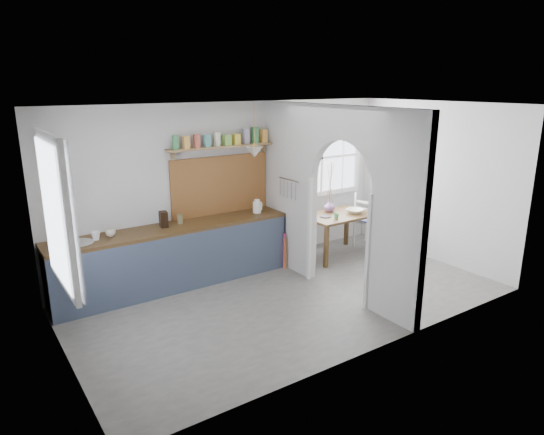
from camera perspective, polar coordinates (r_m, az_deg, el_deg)
floor at (r=6.80m, az=2.21°, el=-9.45°), size 5.80×3.20×0.01m
ceiling at (r=6.16m, az=2.47°, el=13.01°), size 5.80×3.20×0.01m
walls at (r=6.36m, az=2.33°, el=1.23°), size 5.81×3.21×2.60m
partition at (r=6.79m, az=6.82°, el=3.38°), size 0.12×3.20×2.60m
kitchen_window at (r=5.16m, az=-24.22°, el=0.43°), size 0.10×1.16×1.50m
nook_window at (r=8.59m, az=5.87°, el=6.98°), size 1.76×0.10×1.30m
counter at (r=7.19m, az=-11.44°, el=-4.40°), size 3.50×0.60×0.90m
sink at (r=6.67m, az=-21.87°, el=-2.89°), size 0.40×0.40×0.02m
backsplash at (r=7.54m, az=-6.07°, el=3.84°), size 1.65×0.03×0.90m
shelf at (r=7.36m, az=-5.90°, el=8.77°), size 1.75×0.20×0.21m
pendant_lamp at (r=7.26m, az=-2.09°, el=7.71°), size 0.26×0.26×0.16m
utensil_rail at (r=7.38m, az=2.01°, el=4.45°), size 0.02×0.50×0.02m
dining_table at (r=8.35m, az=7.66°, el=-2.04°), size 1.18×0.79×0.73m
chair_left at (r=7.86m, az=3.14°, el=-2.33°), size 0.43×0.43×0.92m
chair_right at (r=8.89m, az=11.55°, el=-0.23°), size 0.55×0.55×0.99m
kettle at (r=7.60m, az=-1.78°, el=1.34°), size 0.19×0.16×0.21m
mug_a at (r=6.70m, az=-20.01°, el=-2.04°), size 0.13×0.13×0.11m
mug_b at (r=6.79m, az=-18.44°, el=-1.68°), size 0.16×0.16×0.11m
knife_block at (r=7.01m, az=-12.64°, el=-0.21°), size 0.12×0.16×0.23m
jar at (r=7.15m, az=-10.76°, el=-0.16°), size 0.10×0.10×0.14m
towel_magenta at (r=7.73m, az=1.46°, el=-4.07°), size 0.02×0.03×0.60m
towel_orange at (r=7.72m, az=1.55°, el=-4.28°), size 0.02×0.03×0.52m
bowl at (r=8.36m, az=9.71°, el=0.76°), size 0.35×0.35×0.07m
table_cup at (r=7.96m, az=7.58°, el=0.16°), size 0.12×0.12×0.09m
plate at (r=8.05m, az=6.32°, el=0.13°), size 0.23×0.23×0.02m
vase at (r=8.37m, az=6.77°, el=1.35°), size 0.21×0.21×0.20m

